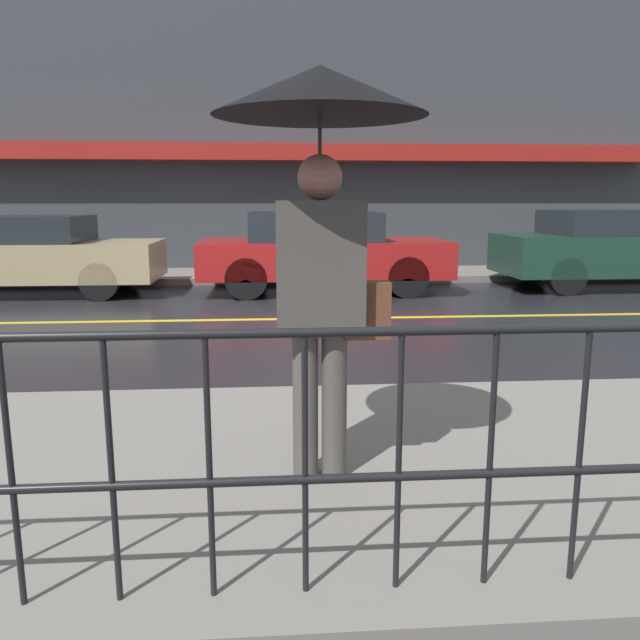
# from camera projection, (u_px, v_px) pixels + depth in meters

# --- Properties ---
(ground_plane) EXTENTS (80.00, 80.00, 0.00)m
(ground_plane) POSITION_uv_depth(u_px,v_px,m) (268.00, 319.00, 8.54)
(ground_plane) COLOR black
(sidewalk_near) EXTENTS (28.00, 2.94, 0.13)m
(sidewalk_near) POSITION_uv_depth(u_px,v_px,m) (264.00, 472.00, 3.61)
(sidewalk_near) COLOR slate
(sidewalk_near) RESTS_ON ground_plane
(sidewalk_far) EXTENTS (28.00, 1.99, 0.13)m
(sidewalk_far) POSITION_uv_depth(u_px,v_px,m) (269.00, 275.00, 12.98)
(sidewalk_far) COLOR slate
(sidewalk_far) RESTS_ON ground_plane
(lane_marking) EXTENTS (25.20, 0.12, 0.01)m
(lane_marking) POSITION_uv_depth(u_px,v_px,m) (268.00, 319.00, 8.54)
(lane_marking) COLOR gold
(lane_marking) RESTS_ON ground_plane
(building_storefront) EXTENTS (28.00, 0.85, 6.59)m
(building_storefront) POSITION_uv_depth(u_px,v_px,m) (267.00, 122.00, 13.47)
(building_storefront) COLOR #383D42
(building_storefront) RESTS_ON ground_plane
(railing_foreground) EXTENTS (12.00, 0.04, 1.04)m
(railing_foreground) POSITION_uv_depth(u_px,v_px,m) (257.00, 433.00, 2.28)
(railing_foreground) COLOR black
(railing_foreground) RESTS_ON sidewalk_near
(pedestrian) EXTENTS (1.07, 1.07, 2.13)m
(pedestrian) POSITION_uv_depth(u_px,v_px,m) (321.00, 159.00, 3.11)
(pedestrian) COLOR #4C4742
(pedestrian) RESTS_ON sidewalk_near
(car_tan) EXTENTS (4.34, 1.74, 1.35)m
(car_tan) POSITION_uv_depth(u_px,v_px,m) (27.00, 254.00, 10.65)
(car_tan) COLOR tan
(car_tan) RESTS_ON ground_plane
(car_red) EXTENTS (4.31, 1.92, 1.40)m
(car_red) POSITION_uv_depth(u_px,v_px,m) (321.00, 250.00, 11.02)
(car_red) COLOR maroon
(car_red) RESTS_ON ground_plane
(car_dark_green) EXTENTS (4.41, 1.75, 1.42)m
(car_dark_green) POSITION_uv_depth(u_px,v_px,m) (619.00, 248.00, 11.43)
(car_dark_green) COLOR #193828
(car_dark_green) RESTS_ON ground_plane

